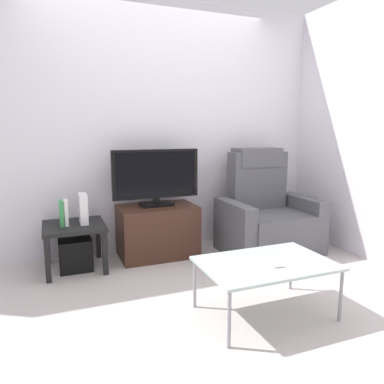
{
  "coord_description": "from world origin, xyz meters",
  "views": [
    {
      "loc": [
        -1.04,
        -2.63,
        1.28
      ],
      "look_at": [
        0.2,
        0.5,
        0.7
      ],
      "focal_mm": 34.0,
      "sensor_mm": 36.0,
      "label": 1
    }
  ],
  "objects_px": {
    "coffee_table": "(266,265)",
    "cell_phone": "(276,263)",
    "television": "(156,176)",
    "book_middle": "(66,213)",
    "book_leftmost": "(61,213)",
    "recliner_armchair": "(266,216)",
    "side_table": "(74,231)",
    "game_console": "(83,209)",
    "tv_stand": "(157,231)",
    "subwoofer_box": "(75,254)"
  },
  "relations": [
    {
      "from": "television",
      "to": "coffee_table",
      "type": "relative_size",
      "value": 0.97
    },
    {
      "from": "book_middle",
      "to": "subwoofer_box",
      "type": "bearing_deg",
      "value": 18.35
    },
    {
      "from": "book_middle",
      "to": "coffee_table",
      "type": "distance_m",
      "value": 1.83
    },
    {
      "from": "tv_stand",
      "to": "television",
      "type": "height_order",
      "value": "television"
    },
    {
      "from": "book_middle",
      "to": "book_leftmost",
      "type": "bearing_deg",
      "value": 180.0
    },
    {
      "from": "television",
      "to": "game_console",
      "type": "xyz_separation_m",
      "value": [
        -0.72,
        -0.08,
        -0.26
      ]
    },
    {
      "from": "recliner_armchair",
      "to": "side_table",
      "type": "height_order",
      "value": "recliner_armchair"
    },
    {
      "from": "tv_stand",
      "to": "game_console",
      "type": "height_order",
      "value": "game_console"
    },
    {
      "from": "recliner_armchair",
      "to": "side_table",
      "type": "bearing_deg",
      "value": 167.74
    },
    {
      "from": "television",
      "to": "side_table",
      "type": "xyz_separation_m",
      "value": [
        -0.81,
        -0.09,
        -0.46
      ]
    },
    {
      "from": "subwoofer_box",
      "to": "coffee_table",
      "type": "xyz_separation_m",
      "value": [
        1.17,
        -1.36,
        0.21
      ]
    },
    {
      "from": "side_table",
      "to": "coffee_table",
      "type": "relative_size",
      "value": 0.6
    },
    {
      "from": "side_table",
      "to": "coffee_table",
      "type": "xyz_separation_m",
      "value": [
        1.17,
        -1.36,
        -0.0
      ]
    },
    {
      "from": "recliner_armchair",
      "to": "book_leftmost",
      "type": "distance_m",
      "value": 2.06
    },
    {
      "from": "television",
      "to": "book_middle",
      "type": "bearing_deg",
      "value": -173.0
    },
    {
      "from": "television",
      "to": "game_console",
      "type": "height_order",
      "value": "television"
    },
    {
      "from": "book_leftmost",
      "to": "book_middle",
      "type": "height_order",
      "value": "book_middle"
    },
    {
      "from": "book_middle",
      "to": "game_console",
      "type": "distance_m",
      "value": 0.15
    },
    {
      "from": "tv_stand",
      "to": "book_middle",
      "type": "xyz_separation_m",
      "value": [
        -0.87,
        -0.09,
        0.28
      ]
    },
    {
      "from": "tv_stand",
      "to": "recliner_armchair",
      "type": "relative_size",
      "value": 0.71
    },
    {
      "from": "cell_phone",
      "to": "recliner_armchair",
      "type": "bearing_deg",
      "value": 74.75
    },
    {
      "from": "side_table",
      "to": "book_leftmost",
      "type": "bearing_deg",
      "value": -168.69
    },
    {
      "from": "game_console",
      "to": "cell_phone",
      "type": "bearing_deg",
      "value": -51.93
    },
    {
      "from": "coffee_table",
      "to": "cell_phone",
      "type": "xyz_separation_m",
      "value": [
        0.04,
        -0.06,
        0.03
      ]
    },
    {
      "from": "coffee_table",
      "to": "subwoofer_box",
      "type": "bearing_deg",
      "value": 130.66
    },
    {
      "from": "book_leftmost",
      "to": "side_table",
      "type": "bearing_deg",
      "value": 11.31
    },
    {
      "from": "side_table",
      "to": "book_middle",
      "type": "height_order",
      "value": "book_middle"
    },
    {
      "from": "recliner_armchair",
      "to": "book_middle",
      "type": "height_order",
      "value": "recliner_armchair"
    },
    {
      "from": "tv_stand",
      "to": "subwoofer_box",
      "type": "relative_size",
      "value": 2.63
    },
    {
      "from": "side_table",
      "to": "cell_phone",
      "type": "xyz_separation_m",
      "value": [
        1.21,
        -1.42,
        0.03
      ]
    },
    {
      "from": "subwoofer_box",
      "to": "book_leftmost",
      "type": "height_order",
      "value": "book_leftmost"
    },
    {
      "from": "subwoofer_box",
      "to": "book_middle",
      "type": "distance_m",
      "value": 0.4
    },
    {
      "from": "tv_stand",
      "to": "coffee_table",
      "type": "distance_m",
      "value": 1.48
    },
    {
      "from": "subwoofer_box",
      "to": "game_console",
      "type": "bearing_deg",
      "value": 6.34
    },
    {
      "from": "television",
      "to": "book_middle",
      "type": "xyz_separation_m",
      "value": [
        -0.87,
        -0.11,
        -0.27
      ]
    },
    {
      "from": "book_middle",
      "to": "game_console",
      "type": "height_order",
      "value": "game_console"
    },
    {
      "from": "recliner_armchair",
      "to": "book_leftmost",
      "type": "xyz_separation_m",
      "value": [
        -2.04,
        0.15,
        0.17
      ]
    },
    {
      "from": "book_leftmost",
      "to": "cell_phone",
      "type": "bearing_deg",
      "value": -46.91
    },
    {
      "from": "side_table",
      "to": "book_leftmost",
      "type": "distance_m",
      "value": 0.21
    },
    {
      "from": "recliner_armchair",
      "to": "book_leftmost",
      "type": "bearing_deg",
      "value": 168.54
    },
    {
      "from": "television",
      "to": "cell_phone",
      "type": "relative_size",
      "value": 5.84
    },
    {
      "from": "side_table",
      "to": "book_leftmost",
      "type": "height_order",
      "value": "book_leftmost"
    },
    {
      "from": "recliner_armchair",
      "to": "cell_phone",
      "type": "distance_m",
      "value": 1.45
    },
    {
      "from": "television",
      "to": "book_middle",
      "type": "height_order",
      "value": "television"
    },
    {
      "from": "book_leftmost",
      "to": "book_middle",
      "type": "xyz_separation_m",
      "value": [
        0.04,
        0.0,
        0.0
      ]
    },
    {
      "from": "book_middle",
      "to": "cell_phone",
      "type": "relative_size",
      "value": 1.57
    },
    {
      "from": "recliner_armchair",
      "to": "book_leftmost",
      "type": "height_order",
      "value": "recliner_armchair"
    },
    {
      "from": "television",
      "to": "coffee_table",
      "type": "bearing_deg",
      "value": -76.03
    },
    {
      "from": "game_console",
      "to": "coffee_table",
      "type": "distance_m",
      "value": 1.76
    },
    {
      "from": "book_leftmost",
      "to": "game_console",
      "type": "height_order",
      "value": "game_console"
    }
  ]
}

